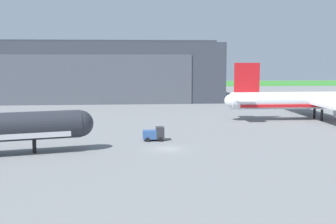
# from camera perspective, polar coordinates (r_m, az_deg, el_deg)

# --- Properties ---
(ground_plane) EXTENTS (440.00, 440.00, 0.00)m
(ground_plane) POSITION_cam_1_polar(r_m,az_deg,el_deg) (70.09, -0.15, -4.65)
(ground_plane) COLOR slate
(grass_field_strip) EXTENTS (440.00, 56.00, 0.08)m
(grass_field_strip) POSITION_cam_1_polar(r_m,az_deg,el_deg) (256.29, -3.75, 3.55)
(grass_field_strip) COLOR #368731
(grass_field_strip) RESTS_ON ground_plane
(maintenance_hangar) EXTENTS (90.19, 41.64, 20.14)m
(maintenance_hangar) POSITION_cam_1_polar(r_m,az_deg,el_deg) (160.06, -10.37, 5.05)
(maintenance_hangar) COLOR #383D47
(maintenance_hangar) RESTS_ON ground_plane
(airliner_far_right) EXTENTS (47.32, 39.84, 12.91)m
(airliner_far_right) POSITION_cam_1_polar(r_m,az_deg,el_deg) (109.57, 19.11, 1.33)
(airliner_far_right) COLOR silver
(airliner_far_right) RESTS_ON ground_plane
(fuel_bowser) EXTENTS (3.60, 2.47, 2.32)m
(fuel_bowser) POSITION_cam_1_polar(r_m,az_deg,el_deg) (76.99, -1.73, -2.76)
(fuel_bowser) COLOR #2D2D33
(fuel_bowser) RESTS_ON ground_plane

